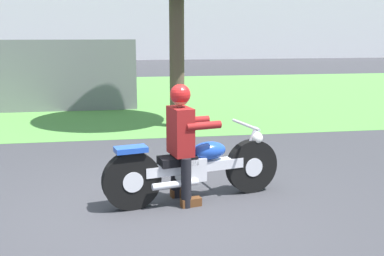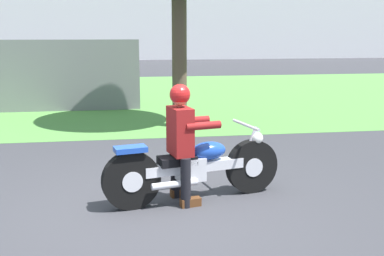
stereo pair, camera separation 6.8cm
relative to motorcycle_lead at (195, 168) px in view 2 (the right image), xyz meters
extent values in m
plane|color=#38383D|center=(-0.49, -0.38, -0.41)|extent=(120.00, 120.00, 0.00)
cube|color=#549342|center=(-0.49, 9.33, -0.40)|extent=(60.00, 12.00, 0.01)
cylinder|color=black|center=(0.75, 0.17, -0.07)|extent=(0.69, 0.26, 0.68)
cylinder|color=silver|center=(0.75, 0.17, -0.07)|extent=(0.26, 0.19, 0.24)
cylinder|color=black|center=(-0.76, -0.17, -0.07)|extent=(0.69, 0.26, 0.68)
cylinder|color=silver|center=(-0.76, -0.17, -0.07)|extent=(0.26, 0.19, 0.24)
cube|color=silver|center=(-0.01, 0.00, 0.01)|extent=(1.24, 0.41, 0.12)
cube|color=silver|center=(-0.06, -0.01, -0.01)|extent=(0.36, 0.30, 0.28)
ellipsoid|color=#1E47B2|center=(0.17, 0.04, 0.19)|extent=(0.48, 0.33, 0.22)
cube|color=black|center=(-0.22, -0.05, 0.11)|extent=(0.48, 0.33, 0.10)
cube|color=#1E47B2|center=(-0.76, -0.17, 0.30)|extent=(0.39, 0.27, 0.06)
cylinder|color=silver|center=(0.70, 0.16, 0.18)|extent=(0.26, 0.10, 0.53)
cylinder|color=silver|center=(0.65, 0.15, 0.47)|extent=(0.18, 0.65, 0.04)
sphere|color=white|center=(0.81, 0.18, 0.29)|extent=(0.16, 0.16, 0.16)
cylinder|color=silver|center=(-0.27, -0.20, -0.13)|extent=(0.55, 0.20, 0.08)
cylinder|color=black|center=(-0.22, 0.14, -0.11)|extent=(0.12, 0.12, 0.59)
cube|color=#593319|center=(-0.16, 0.15, -0.36)|extent=(0.26, 0.15, 0.10)
cylinder|color=black|center=(-0.14, -0.21, -0.11)|extent=(0.12, 0.12, 0.59)
cube|color=#593319|center=(-0.08, -0.20, -0.36)|extent=(0.26, 0.15, 0.10)
cube|color=maroon|center=(-0.18, -0.04, 0.46)|extent=(0.30, 0.42, 0.56)
cylinder|color=maroon|center=(0.00, 0.18, 0.54)|extent=(0.43, 0.18, 0.09)
cylinder|color=maroon|center=(0.07, -0.16, 0.54)|extent=(0.43, 0.18, 0.09)
sphere|color=tan|center=(-0.18, -0.04, 0.86)|extent=(0.20, 0.20, 0.20)
sphere|color=#B21919|center=(-0.18, -0.04, 0.89)|extent=(0.24, 0.24, 0.24)
cylinder|color=brown|center=(0.36, 4.39, 0.98)|extent=(0.31, 0.31, 2.77)
camera|label=1|loc=(-0.89, -5.21, 1.60)|focal=42.99mm
camera|label=2|loc=(-0.82, -5.22, 1.60)|focal=42.99mm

